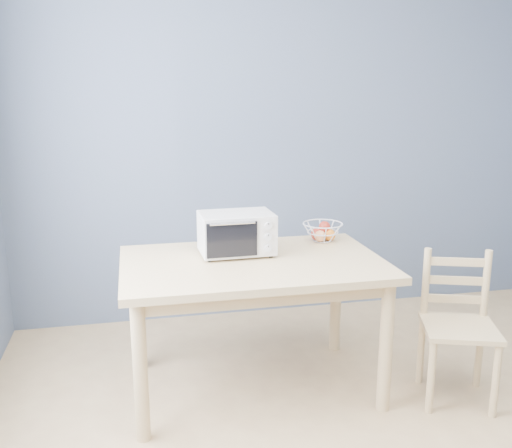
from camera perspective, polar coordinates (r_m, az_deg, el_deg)
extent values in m
cube|color=slate|center=(4.16, 3.62, 8.54)|extent=(4.00, 0.01, 2.60)
cube|color=tan|center=(3.07, -0.31, -4.02)|extent=(1.40, 0.90, 0.04)
cylinder|color=tan|center=(2.81, -11.49, -14.30)|extent=(0.07, 0.07, 0.71)
cylinder|color=tan|center=(3.07, 12.85, -11.90)|extent=(0.07, 0.07, 0.71)
cylinder|color=tan|center=(3.49, -11.75, -8.71)|extent=(0.07, 0.07, 0.71)
cylinder|color=tan|center=(3.70, 7.98, -7.24)|extent=(0.07, 0.07, 0.71)
cube|color=silver|center=(3.15, -1.97, -0.86)|extent=(0.41, 0.28, 0.22)
cube|color=black|center=(3.14, -2.93, -0.96)|extent=(0.27, 0.24, 0.17)
cube|color=black|center=(3.01, -2.41, -1.59)|extent=(0.27, 0.02, 0.19)
cylinder|color=silver|center=(2.97, -2.36, 0.03)|extent=(0.24, 0.02, 0.01)
cube|color=silver|center=(3.06, 1.17, -1.29)|extent=(0.11, 0.01, 0.21)
cylinder|color=black|center=(3.05, -4.66, -3.66)|extent=(0.02, 0.02, 0.01)
cylinder|color=black|center=(3.12, 1.49, -3.22)|extent=(0.02, 0.02, 0.01)
cylinder|color=black|center=(3.25, -5.27, -2.63)|extent=(0.02, 0.02, 0.01)
cylinder|color=black|center=(3.31, 0.54, -2.24)|extent=(0.02, 0.02, 0.01)
cylinder|color=silver|center=(3.03, 1.23, -0.20)|extent=(0.04, 0.02, 0.04)
cylinder|color=silver|center=(3.05, 1.22, -1.34)|extent=(0.04, 0.02, 0.04)
cylinder|color=silver|center=(3.06, 1.21, -2.47)|extent=(0.04, 0.02, 0.04)
torus|color=silver|center=(3.45, 6.70, 0.03)|extent=(0.28, 0.28, 0.01)
torus|color=silver|center=(3.46, 6.68, -0.80)|extent=(0.22, 0.22, 0.01)
torus|color=silver|center=(3.47, 6.66, -1.62)|extent=(0.13, 0.13, 0.01)
sphere|color=red|center=(3.46, 6.11, -1.02)|extent=(0.07, 0.07, 0.07)
sphere|color=orange|center=(3.46, 7.36, -1.09)|extent=(0.07, 0.07, 0.07)
sphere|color=#F89F60|center=(3.51, 6.50, -0.88)|extent=(0.07, 0.07, 0.07)
sphere|color=red|center=(3.45, 6.87, -0.28)|extent=(0.07, 0.07, 0.07)
sphere|color=#F89F60|center=(3.42, 6.43, -1.20)|extent=(0.07, 0.07, 0.07)
cube|color=tan|center=(3.26, 19.68, -9.74)|extent=(0.48, 0.48, 0.03)
cylinder|color=tan|center=(3.17, 17.10, -14.45)|extent=(0.04, 0.04, 0.40)
cylinder|color=tan|center=(3.24, 22.85, -14.27)|extent=(0.04, 0.04, 0.40)
cylinder|color=tan|center=(3.45, 16.16, -12.00)|extent=(0.04, 0.04, 0.40)
cylinder|color=tan|center=(3.52, 21.42, -11.90)|extent=(0.04, 0.04, 0.40)
cylinder|color=tan|center=(3.30, 16.61, -5.69)|extent=(0.04, 0.04, 0.40)
cylinder|color=tan|center=(3.38, 22.00, -5.72)|extent=(0.04, 0.04, 0.40)
cube|color=tan|center=(3.36, 19.22, -7.08)|extent=(0.31, 0.12, 0.04)
cube|color=tan|center=(3.33, 19.37, -5.35)|extent=(0.31, 0.12, 0.04)
cube|color=tan|center=(3.30, 19.51, -3.59)|extent=(0.31, 0.12, 0.04)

